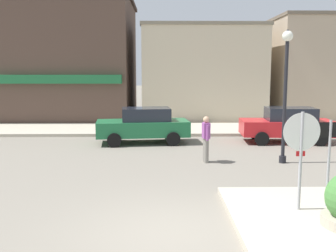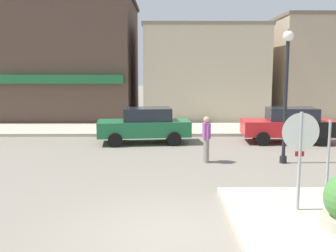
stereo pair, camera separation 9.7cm
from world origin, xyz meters
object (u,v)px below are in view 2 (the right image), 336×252
parked_car_nearest (145,125)px  pedestrian_crossing_near (206,138)px  one_way_sign (328,155)px  lamp_post (287,77)px  stop_sign (300,148)px  parked_car_second (289,124)px

parked_car_nearest → pedestrian_crossing_near: (2.34, -3.74, 0.06)m
one_way_sign → pedestrian_crossing_near: (-2.16, 4.96, -0.46)m
lamp_post → pedestrian_crossing_near: 3.38m
lamp_post → parked_car_nearest: 6.67m
pedestrian_crossing_near → parked_car_nearest: bearing=122.0°
stop_sign → parked_car_nearest: (-3.80, 8.88, -0.71)m
stop_sign → pedestrian_crossing_near: (-1.46, 5.15, -0.65)m
stop_sign → parked_car_nearest: bearing=113.2°
stop_sign → parked_car_second: 9.33m
one_way_sign → stop_sign: bearing=-165.3°
stop_sign → parked_car_nearest: 9.69m
one_way_sign → parked_car_nearest: bearing=117.3°
parked_car_nearest → parked_car_second: size_ratio=1.02×
parked_car_nearest → pedestrian_crossing_near: size_ratio=2.59×
lamp_post → parked_car_second: 4.69m
stop_sign → parked_car_nearest: stop_sign is taller
one_way_sign → parked_car_second: one_way_sign is taller
stop_sign → lamp_post: 5.35m
lamp_post → parked_car_nearest: (-4.99, 3.87, -2.15)m
stop_sign → lamp_post: lamp_post is taller
parked_car_second → stop_sign: bearing=-106.2°
parked_car_nearest → parked_car_second: same height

